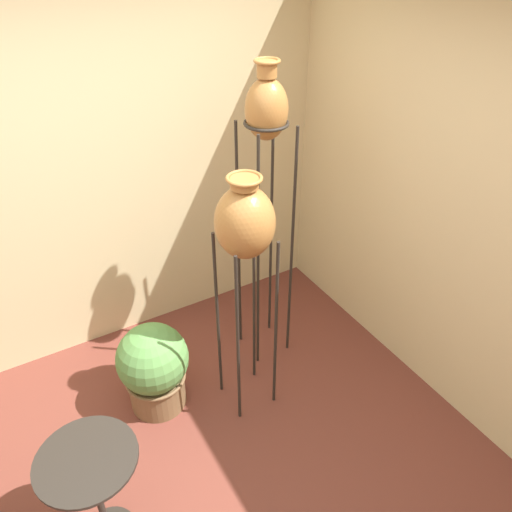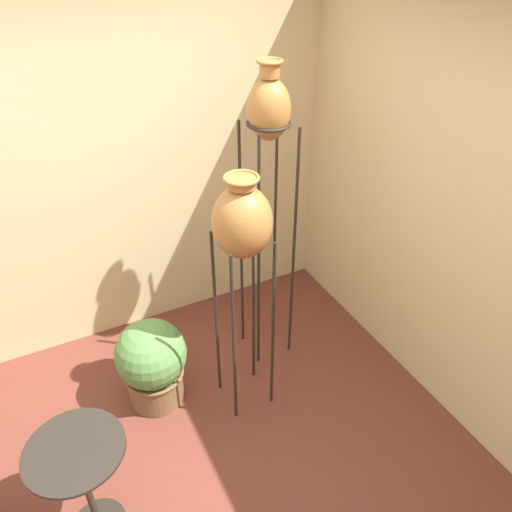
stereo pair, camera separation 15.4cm
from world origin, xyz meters
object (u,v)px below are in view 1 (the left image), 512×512
vase_stand_medium (245,226)px  side_table (93,482)px  vase_stand_tall (266,124)px  potted_plant (154,367)px

vase_stand_medium → side_table: bearing=-157.7°
vase_stand_medium → vase_stand_tall: bearing=46.2°
side_table → potted_plant: bearing=51.7°
vase_stand_tall → vase_stand_medium: 0.65m
vase_stand_tall → side_table: vase_stand_tall is taller
vase_stand_medium → potted_plant: bearing=155.5°
vase_stand_medium → potted_plant: vase_stand_medium is taller
vase_stand_tall → vase_stand_medium: (-0.36, -0.38, -0.40)m
side_table → potted_plant: side_table is taller
vase_stand_medium → potted_plant: 1.20m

